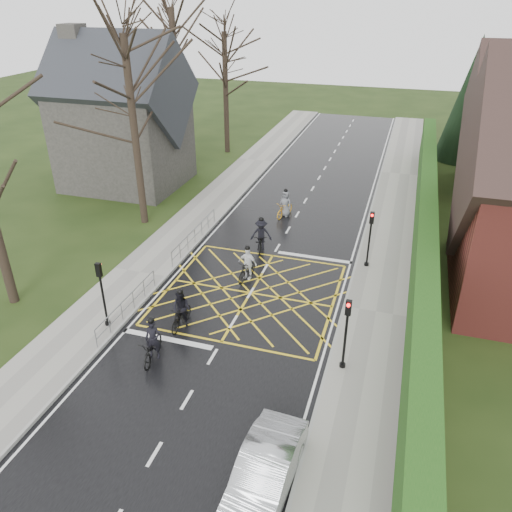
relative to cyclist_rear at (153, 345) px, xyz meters
The scene contains 22 objects.
ground 6.19m from the cyclist_rear, 68.98° to the left, with size 120.00×120.00×0.00m, color black.
road 6.19m from the cyclist_rear, 68.98° to the left, with size 9.00×80.00×0.01m, color black.
sidewalk_right 10.04m from the cyclist_rear, 35.01° to the left, with size 3.00×80.00×0.15m, color gray.
sidewalk_left 6.91m from the cyclist_rear, 123.39° to the left, with size 3.00×80.00×0.15m, color gray.
stone_wall 15.41m from the cyclist_rear, 49.72° to the left, with size 0.50×38.00×0.70m, color slate.
hedge 15.47m from the cyclist_rear, 49.72° to the left, with size 0.90×38.00×2.80m, color #123B10.
conifer 34.57m from the cyclist_rear, 67.80° to the left, with size 4.60×4.60×10.00m.
church 21.49m from the cyclist_rear, 122.54° to the left, with size 8.80×7.80×11.00m.
tree_near 15.40m from the cyclist_rear, 120.02° to the left, with size 9.24×9.24×11.44m.
tree_mid 22.69m from the cyclist_rear, 111.53° to the left, with size 10.08×10.08×12.48m.
tree_far 29.39m from the cyclist_rear, 104.33° to the left, with size 8.40×8.40×10.40m.
railing_south 3.32m from the cyclist_rear, 137.31° to the left, with size 0.05×5.04×1.03m.
railing_north 10.05m from the cyclist_rear, 104.05° to the left, with size 0.05×6.04×1.03m.
traffic_light_ne 12.39m from the cyclist_rear, 53.69° to the left, with size 0.24×0.31×3.21m.
traffic_light_se 7.54m from the cyclist_rear, 11.94° to the left, with size 0.24×0.31×3.21m.
traffic_light_sw 3.32m from the cyclist_rear, 156.52° to the left, with size 0.24×0.31×3.21m.
cyclist_rear is the anchor object (origin of this frame).
cyclist_back 2.32m from the cyclist_rear, 85.98° to the left, with size 0.85×1.88×1.88m.
cyclist_mid 10.39m from the cyclist_rear, 82.50° to the left, with size 1.31×2.16×1.99m.
cyclist_front 7.20m from the cyclist_rear, 76.93° to the left, with size 1.05×1.92×1.86m.
cyclist_lead 15.34m from the cyclist_rear, 84.44° to the left, with size 1.13×2.02×1.87m.
car 7.39m from the cyclist_rear, 36.89° to the right, with size 1.52×4.35×1.43m, color #A4A7AB.
Camera 1 is at (6.36, -19.52, 13.12)m, focal length 35.00 mm.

